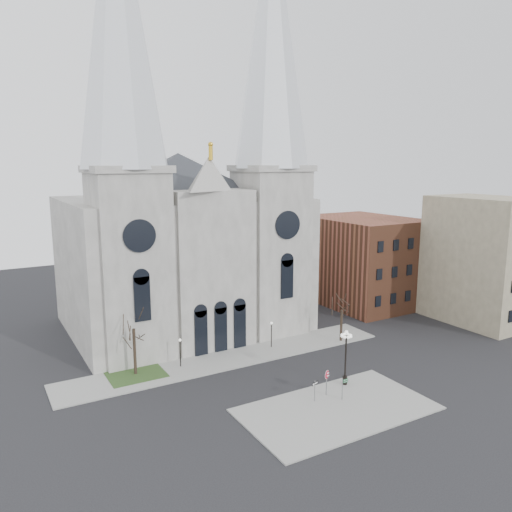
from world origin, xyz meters
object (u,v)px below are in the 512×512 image
stop_sign (327,377)px  street_name_sign (343,387)px  one_way_sign (315,387)px  globe_lamp (346,351)px

stop_sign → street_name_sign: stop_sign is taller
one_way_sign → globe_lamp: bearing=-1.4°
one_way_sign → street_name_sign: size_ratio=0.98×
globe_lamp → one_way_sign: size_ratio=2.80×
globe_lamp → one_way_sign: (-4.95, -1.46, -2.24)m
stop_sign → globe_lamp: 3.76m
globe_lamp → one_way_sign: bearing=-163.5°
globe_lamp → street_name_sign: bearing=-133.1°
globe_lamp → street_name_sign: 4.22m
one_way_sign → street_name_sign: (2.57, -1.08, -0.16)m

